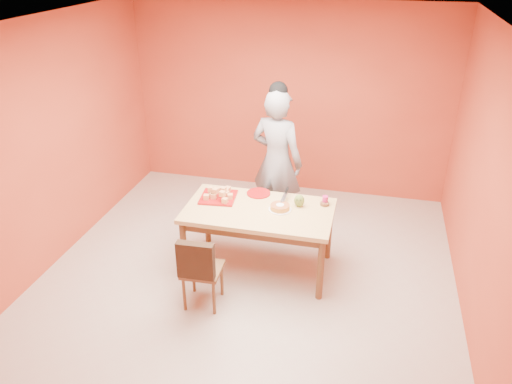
% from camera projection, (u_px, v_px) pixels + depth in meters
% --- Properties ---
extents(floor, '(5.00, 5.00, 0.00)m').
position_uv_depth(floor, '(245.00, 283.00, 5.47)').
color(floor, '#B8AE9D').
rests_on(floor, ground).
extents(ceiling, '(5.00, 5.00, 0.00)m').
position_uv_depth(ceiling, '(242.00, 27.00, 4.25)').
color(ceiling, white).
rests_on(ceiling, wall_back).
extents(wall_back, '(4.50, 0.00, 4.50)m').
position_uv_depth(wall_back, '(289.00, 100.00, 7.03)').
color(wall_back, '#BE472C').
rests_on(wall_back, floor).
extents(wall_left, '(0.00, 5.00, 5.00)m').
position_uv_depth(wall_left, '(41.00, 150.00, 5.34)').
color(wall_left, '#BE472C').
rests_on(wall_left, floor).
extents(wall_right, '(0.00, 5.00, 5.00)m').
position_uv_depth(wall_right, '(490.00, 196.00, 4.38)').
color(wall_right, '#BE472C').
rests_on(wall_right, floor).
extents(dining_table, '(1.60, 0.90, 0.76)m').
position_uv_depth(dining_table, '(259.00, 217.00, 5.44)').
color(dining_table, tan).
rests_on(dining_table, floor).
extents(dining_chair, '(0.40, 0.46, 0.83)m').
position_uv_depth(dining_chair, '(202.00, 269.00, 4.97)').
color(dining_chair, brown).
rests_on(dining_chair, floor).
extents(pastry_pile, '(0.35, 0.35, 0.11)m').
position_uv_depth(pastry_pile, '(218.00, 192.00, 5.59)').
color(pastry_pile, '#E39B61').
rests_on(pastry_pile, pastry_platter).
extents(person, '(0.77, 0.61, 1.84)m').
position_uv_depth(person, '(277.00, 162.00, 6.14)').
color(person, gray).
rests_on(person, floor).
extents(pastry_platter, '(0.42, 0.42, 0.02)m').
position_uv_depth(pastry_platter, '(218.00, 197.00, 5.62)').
color(pastry_platter, maroon).
rests_on(pastry_platter, dining_table).
extents(red_dinner_plate, '(0.31, 0.31, 0.02)m').
position_uv_depth(red_dinner_plate, '(259.00, 193.00, 5.71)').
color(red_dinner_plate, maroon).
rests_on(red_dinner_plate, dining_table).
extents(white_cake_plate, '(0.29, 0.29, 0.01)m').
position_uv_depth(white_cake_plate, '(280.00, 209.00, 5.37)').
color(white_cake_plate, white).
rests_on(white_cake_plate, dining_table).
extents(sponge_cake, '(0.25, 0.25, 0.05)m').
position_uv_depth(sponge_cake, '(280.00, 207.00, 5.36)').
color(sponge_cake, gold).
rests_on(sponge_cake, white_cake_plate).
extents(cake_server, '(0.05, 0.23, 0.01)m').
position_uv_depth(cake_server, '(284.00, 197.00, 5.50)').
color(cake_server, white).
rests_on(cake_server, sponge_cake).
extents(egg_ornament, '(0.12, 0.10, 0.14)m').
position_uv_depth(egg_ornament, '(299.00, 201.00, 5.41)').
color(egg_ornament, olive).
rests_on(egg_ornament, dining_table).
extents(magenta_glass, '(0.08, 0.08, 0.09)m').
position_uv_depth(magenta_glass, '(325.00, 200.00, 5.48)').
color(magenta_glass, '#C91E6C').
rests_on(magenta_glass, dining_table).
extents(checker_tin, '(0.11, 0.11, 0.03)m').
position_uv_depth(checker_tin, '(325.00, 204.00, 5.47)').
color(checker_tin, '#361B0E').
rests_on(checker_tin, dining_table).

